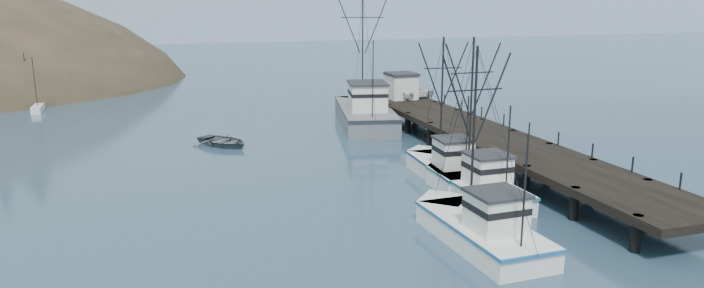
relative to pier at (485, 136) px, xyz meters
name	(u,v)px	position (x,y,z in m)	size (l,w,h in m)	color
ground	(400,249)	(-14.00, -16.00, -1.69)	(400.00, 400.00, 0.00)	#28435A
pier	(485,136)	(0.00, 0.00, 0.00)	(6.00, 44.00, 2.00)	black
distant_ridge	(221,38)	(-4.00, 154.00, -1.69)	(360.00, 40.00, 26.00)	#9EB2C6
distant_ridge_far	(50,38)	(-54.00, 169.00, -1.69)	(180.00, 25.00, 18.00)	silver
trawler_near	(475,185)	(-6.08, -9.44, -0.87)	(3.46, 10.38, 10.69)	white
trawler_mid	(479,228)	(-9.64, -16.38, -0.87)	(3.93, 10.74, 10.73)	white
trawler_far	(445,167)	(-6.03, -4.89, -0.87)	(3.75, 10.04, 10.42)	white
work_vessel	(364,112)	(-5.03, 15.70, -0.46)	(7.87, 17.02, 13.99)	slate
pier_shed	(401,86)	(-0.04, 18.00, 1.73)	(3.00, 3.20, 2.80)	silver
pickup_truck	(414,92)	(1.50, 18.00, 1.00)	(2.29, 4.96, 1.38)	silver
motorboat	(223,146)	(-20.06, 10.32, -1.69)	(3.84, 5.37, 1.11)	#505659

